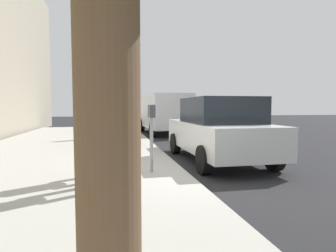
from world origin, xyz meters
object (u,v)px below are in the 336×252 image
object	(u,v)px
pedestrian_at_meter	(101,122)
pedestrian_bystander	(88,125)
parked_sedan_near	(218,129)
traffic_signal	(133,84)
parking_meter	(151,124)
parked_van_far	(163,111)

from	to	relation	value
pedestrian_at_meter	pedestrian_bystander	world-z (taller)	pedestrian_at_meter
parked_sedan_near	traffic_signal	size ratio (longest dim) A/B	1.22
parking_meter	pedestrian_bystander	xyz separation A→B (m)	(-1.04, 1.19, 0.06)
pedestrian_at_meter	parked_van_far	distance (m)	10.47
pedestrian_at_meter	traffic_signal	xyz separation A→B (m)	(7.76, -1.23, 1.34)
pedestrian_at_meter	parked_sedan_near	world-z (taller)	pedestrian_at_meter
pedestrian_at_meter	traffic_signal	world-z (taller)	traffic_signal
parking_meter	traffic_signal	size ratio (longest dim) A/B	0.39
parking_meter	traffic_signal	world-z (taller)	traffic_signal
parking_meter	pedestrian_at_meter	distance (m)	1.05
parked_van_far	parking_meter	bearing A→B (deg)	167.94
pedestrian_bystander	parked_sedan_near	distance (m)	4.19
traffic_signal	parking_meter	bearing A→B (deg)	178.38
pedestrian_bystander	parked_van_far	size ratio (longest dim) A/B	0.34
parking_meter	parked_van_far	bearing A→B (deg)	-12.06
parking_meter	pedestrian_at_meter	world-z (taller)	pedestrian_at_meter
parked_van_far	traffic_signal	size ratio (longest dim) A/B	1.47
pedestrian_bystander	traffic_signal	bearing A→B (deg)	22.60
pedestrian_bystander	parked_sedan_near	bearing A→B (deg)	-19.86
pedestrian_at_meter	traffic_signal	distance (m)	7.97
parked_van_far	parked_sedan_near	bearing A→B (deg)	180.00
parked_van_far	traffic_signal	world-z (taller)	traffic_signal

